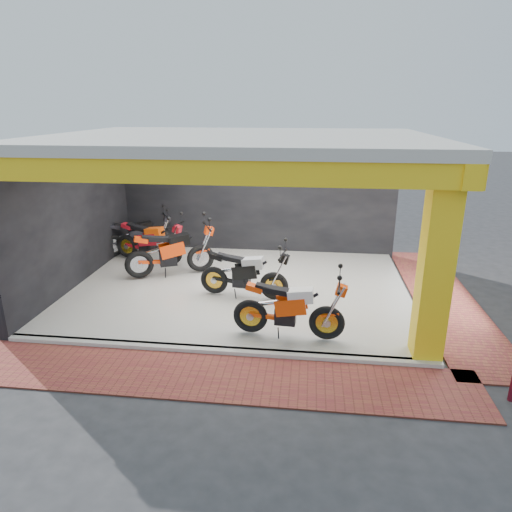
# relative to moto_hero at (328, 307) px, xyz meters

# --- Properties ---
(ground) EXTENTS (80.00, 80.00, 0.00)m
(ground) POSITION_rel_moto_hero_xyz_m (-2.01, 0.47, -0.79)
(ground) COLOR #2D2D30
(ground) RESTS_ON ground
(showroom_floor) EXTENTS (8.00, 6.00, 0.10)m
(showroom_floor) POSITION_rel_moto_hero_xyz_m (-2.01, 2.47, -0.74)
(showroom_floor) COLOR white
(showroom_floor) RESTS_ON ground
(showroom_ceiling) EXTENTS (8.40, 6.40, 0.20)m
(showroom_ceiling) POSITION_rel_moto_hero_xyz_m (-2.01, 2.47, 2.81)
(showroom_ceiling) COLOR beige
(showroom_ceiling) RESTS_ON corner_column
(back_wall) EXTENTS (8.20, 0.20, 3.50)m
(back_wall) POSITION_rel_moto_hero_xyz_m (-2.01, 5.57, 0.96)
(back_wall) COLOR black
(back_wall) RESTS_ON ground
(left_wall) EXTENTS (0.20, 6.20, 3.50)m
(left_wall) POSITION_rel_moto_hero_xyz_m (-6.11, 2.47, 0.96)
(left_wall) COLOR black
(left_wall) RESTS_ON ground
(corner_column) EXTENTS (0.50, 0.50, 3.50)m
(corner_column) POSITION_rel_moto_hero_xyz_m (1.74, -0.28, 0.96)
(corner_column) COLOR yellow
(corner_column) RESTS_ON ground
(header_beam_front) EXTENTS (8.40, 0.30, 0.40)m
(header_beam_front) POSITION_rel_moto_hero_xyz_m (-2.01, -0.53, 2.51)
(header_beam_front) COLOR yellow
(header_beam_front) RESTS_ON corner_column
(header_beam_right) EXTENTS (0.30, 6.40, 0.40)m
(header_beam_right) POSITION_rel_moto_hero_xyz_m (1.99, 2.47, 2.51)
(header_beam_right) COLOR yellow
(header_beam_right) RESTS_ON corner_column
(floor_kerb) EXTENTS (8.00, 0.20, 0.10)m
(floor_kerb) POSITION_rel_moto_hero_xyz_m (-2.01, -0.55, -0.74)
(floor_kerb) COLOR white
(floor_kerb) RESTS_ON ground
(paver_front) EXTENTS (9.00, 1.40, 0.03)m
(paver_front) POSITION_rel_moto_hero_xyz_m (-2.01, -1.33, -0.77)
(paver_front) COLOR brown
(paver_front) RESTS_ON ground
(paver_right) EXTENTS (1.40, 7.00, 0.03)m
(paver_right) POSITION_rel_moto_hero_xyz_m (2.79, 2.47, -0.77)
(paver_right) COLOR brown
(paver_right) RESTS_ON ground
(moto_hero) EXTENTS (2.30, 1.00, 1.37)m
(moto_hero) POSITION_rel_moto_hero_xyz_m (0.00, 0.00, 0.00)
(moto_hero) COLOR #EF420A
(moto_hero) RESTS_ON showroom_floor
(moto_row_a) EXTENTS (2.29, 1.10, 1.34)m
(moto_row_a) POSITION_rel_moto_hero_xyz_m (-1.13, 1.72, -0.01)
(moto_row_a) COLOR black
(moto_row_a) RESTS_ON showroom_floor
(moto_row_b) EXTENTS (2.58, 1.84, 1.48)m
(moto_row_b) POSITION_rel_moto_hero_xyz_m (-3.20, 3.33, 0.06)
(moto_row_b) COLOR #FF3E0A
(moto_row_b) RESTS_ON showroom_floor
(moto_row_c) EXTENTS (2.42, 1.42, 1.39)m
(moto_row_c) POSITION_rel_moto_hero_xyz_m (-4.15, 3.81, 0.01)
(moto_row_c) COLOR red
(moto_row_c) RESTS_ON showroom_floor
(moto_row_d) EXTENTS (2.25, 1.74, 1.31)m
(moto_row_d) POSITION_rel_moto_hero_xyz_m (-4.81, 4.97, -0.03)
(moto_row_d) COLOR black
(moto_row_d) RESTS_ON showroom_floor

